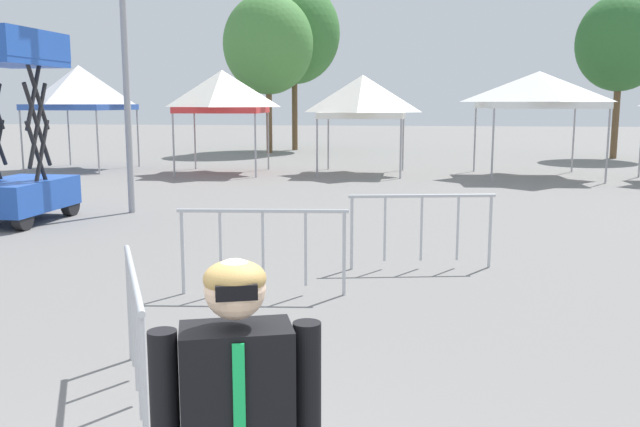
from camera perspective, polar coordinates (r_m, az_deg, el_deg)
The scene contains 12 objects.
canopy_tent_far_right at distance 25.72m, azimuth -19.51°, elevation 9.91°, with size 3.22×3.22×3.66m.
canopy_tent_center at distance 23.28m, azimuth -8.20°, elevation 10.07°, with size 2.94×2.94×3.43m.
canopy_tent_behind_right at distance 22.86m, azimuth 3.59°, elevation 9.74°, with size 2.82×2.82×3.27m.
canopy_tent_behind_center at distance 22.85m, azimuth 17.85°, elevation 9.84°, with size 3.73×3.73×3.34m.
scissor_lift at distance 14.73m, azimuth -24.04°, elevation 3.77°, with size 1.45×2.33×3.73m.
light_pole_near_lift at distance 15.26m, azimuth -16.17°, elevation 15.89°, with size 0.36×0.36×7.31m.
tree_behind_tents_left at distance 34.73m, azimuth -2.17°, elevation 14.86°, with size 4.52×4.52×8.25m.
tree_behind_tents_right at distance 31.89m, azimuth 23.90°, elevation 12.93°, with size 3.66×3.66×6.86m.
tree_behind_tents_center at distance 32.69m, azimuth -4.36°, elevation 13.95°, with size 4.21×4.21×7.37m.
crowd_barrier_by_lift at distance 9.76m, azimuth 8.52°, elevation -0.26°, with size 2.07×0.45×1.08m.
crowd_barrier_mid_lot at distance 8.35m, azimuth -4.81°, elevation -1.79°, with size 2.09×0.27×1.08m.
crowd_barrier_near_person at distance 5.49m, azimuth -15.28°, elevation -7.98°, with size 0.96×1.91×1.08m.
Camera 1 is at (1.08, -2.32, 2.35)m, focal length 38.19 mm.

